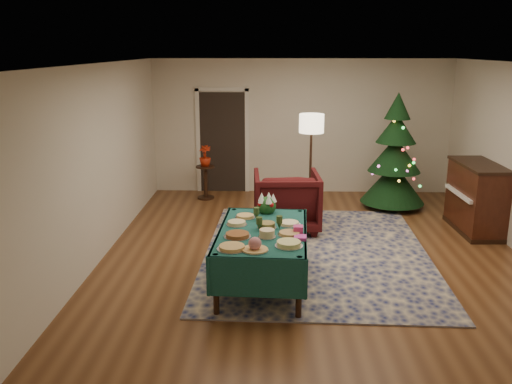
{
  "coord_description": "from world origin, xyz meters",
  "views": [
    {
      "loc": [
        -0.61,
        -7.45,
        2.91
      ],
      "look_at": [
        -0.82,
        -0.04,
        0.92
      ],
      "focal_mm": 38.0,
      "sensor_mm": 36.0,
      "label": 1
    }
  ],
  "objects_px": {
    "floor_lamp": "(311,130)",
    "buffet_table": "(263,241)",
    "potted_plant": "(205,160)",
    "armchair": "(286,198)",
    "side_table": "(206,183)",
    "christmas_tree": "(395,157)",
    "piano": "(476,198)",
    "gift_box": "(298,230)"
  },
  "relations": [
    {
      "from": "gift_box",
      "to": "piano",
      "type": "distance_m",
      "value": 3.77
    },
    {
      "from": "floor_lamp",
      "to": "piano",
      "type": "distance_m",
      "value": 2.94
    },
    {
      "from": "potted_plant",
      "to": "piano",
      "type": "distance_m",
      "value": 4.96
    },
    {
      "from": "buffet_table",
      "to": "christmas_tree",
      "type": "height_order",
      "value": "christmas_tree"
    },
    {
      "from": "floor_lamp",
      "to": "side_table",
      "type": "xyz_separation_m",
      "value": [
        -1.99,
        0.9,
        -1.2
      ]
    },
    {
      "from": "side_table",
      "to": "christmas_tree",
      "type": "xyz_separation_m",
      "value": [
        3.56,
        -0.51,
        0.64
      ]
    },
    {
      "from": "floor_lamp",
      "to": "buffet_table",
      "type": "bearing_deg",
      "value": -104.39
    },
    {
      "from": "side_table",
      "to": "floor_lamp",
      "type": "bearing_deg",
      "value": -24.4
    },
    {
      "from": "floor_lamp",
      "to": "christmas_tree",
      "type": "relative_size",
      "value": 0.84
    },
    {
      "from": "christmas_tree",
      "to": "piano",
      "type": "height_order",
      "value": "christmas_tree"
    },
    {
      "from": "gift_box",
      "to": "floor_lamp",
      "type": "bearing_deg",
      "value": 83.53
    },
    {
      "from": "armchair",
      "to": "piano",
      "type": "relative_size",
      "value": 0.81
    },
    {
      "from": "floor_lamp",
      "to": "potted_plant",
      "type": "height_order",
      "value": "floor_lamp"
    },
    {
      "from": "armchair",
      "to": "floor_lamp",
      "type": "height_order",
      "value": "floor_lamp"
    },
    {
      "from": "christmas_tree",
      "to": "armchair",
      "type": "bearing_deg",
      "value": -146.34
    },
    {
      "from": "gift_box",
      "to": "armchair",
      "type": "relative_size",
      "value": 0.11
    },
    {
      "from": "buffet_table",
      "to": "christmas_tree",
      "type": "distance_m",
      "value": 4.25
    },
    {
      "from": "armchair",
      "to": "floor_lamp",
      "type": "relative_size",
      "value": 0.6
    },
    {
      "from": "gift_box",
      "to": "side_table",
      "type": "xyz_separation_m",
      "value": [
        -1.62,
        4.13,
        -0.46
      ]
    },
    {
      "from": "side_table",
      "to": "christmas_tree",
      "type": "distance_m",
      "value": 3.65
    },
    {
      "from": "armchair",
      "to": "potted_plant",
      "type": "xyz_separation_m",
      "value": [
        -1.55,
        1.85,
        0.24
      ]
    },
    {
      "from": "christmas_tree",
      "to": "piano",
      "type": "bearing_deg",
      "value": -51.75
    },
    {
      "from": "buffet_table",
      "to": "gift_box",
      "type": "height_order",
      "value": "gift_box"
    },
    {
      "from": "buffet_table",
      "to": "armchair",
      "type": "height_order",
      "value": "armchair"
    },
    {
      "from": "gift_box",
      "to": "armchair",
      "type": "xyz_separation_m",
      "value": [
        -0.08,
        2.29,
        -0.24
      ]
    },
    {
      "from": "armchair",
      "to": "potted_plant",
      "type": "relative_size",
      "value": 2.63
    },
    {
      "from": "armchair",
      "to": "piano",
      "type": "height_order",
      "value": "piano"
    },
    {
      "from": "buffet_table",
      "to": "side_table",
      "type": "xyz_separation_m",
      "value": [
        -1.19,
        4.02,
        -0.26
      ]
    },
    {
      "from": "buffet_table",
      "to": "potted_plant",
      "type": "distance_m",
      "value": 4.2
    },
    {
      "from": "side_table",
      "to": "buffet_table",
      "type": "bearing_deg",
      "value": -73.48
    },
    {
      "from": "potted_plant",
      "to": "armchair",
      "type": "bearing_deg",
      "value": -50.08
    },
    {
      "from": "armchair",
      "to": "piano",
      "type": "distance_m",
      "value": 3.06
    },
    {
      "from": "floor_lamp",
      "to": "piano",
      "type": "bearing_deg",
      "value": -19.55
    },
    {
      "from": "buffet_table",
      "to": "gift_box",
      "type": "xyz_separation_m",
      "value": [
        0.43,
        -0.12,
        0.19
      ]
    },
    {
      "from": "piano",
      "to": "christmas_tree",
      "type": "bearing_deg",
      "value": 128.25
    },
    {
      "from": "buffet_table",
      "to": "potted_plant",
      "type": "relative_size",
      "value": 4.75
    },
    {
      "from": "armchair",
      "to": "buffet_table",
      "type": "bearing_deg",
      "value": 77.88
    },
    {
      "from": "gift_box",
      "to": "floor_lamp",
      "type": "relative_size",
      "value": 0.07
    },
    {
      "from": "christmas_tree",
      "to": "piano",
      "type": "distance_m",
      "value": 1.74
    },
    {
      "from": "potted_plant",
      "to": "gift_box",
      "type": "bearing_deg",
      "value": -68.55
    },
    {
      "from": "buffet_table",
      "to": "gift_box",
      "type": "bearing_deg",
      "value": -14.91
    },
    {
      "from": "gift_box",
      "to": "christmas_tree",
      "type": "bearing_deg",
      "value": 61.92
    }
  ]
}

